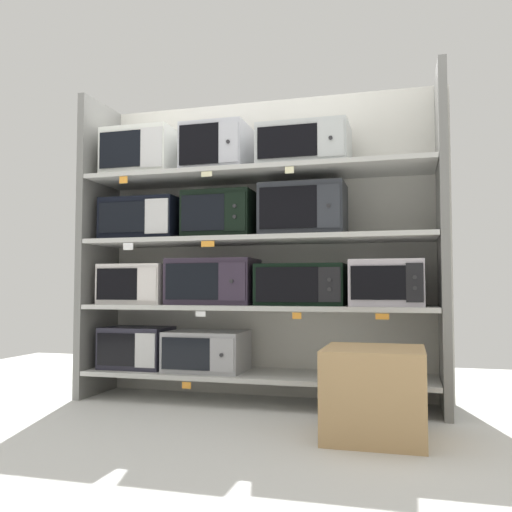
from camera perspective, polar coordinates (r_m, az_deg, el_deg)
The scene contains 30 objects.
ground at distance 2.77m, azimuth -5.82°, elevation -18.97°, with size 6.27×6.00×0.02m, color silver.
back_panel at distance 3.89m, azimuth 1.05°, elevation 1.01°, with size 2.47×0.04×2.06m, color beige.
upright_left at distance 4.10m, azimuth -15.90°, elevation 0.92°, with size 0.05×0.50×2.06m, color slate.
upright_right at distance 3.51m, azimuth 18.68°, elevation 1.65°, with size 0.05×0.50×2.06m, color slate.
shelf_0 at distance 3.67m, azimuth 0.00°, elevation -12.15°, with size 2.27×0.50×0.03m, color beige.
microwave_0 at distance 3.95m, azimuth -12.16°, elevation -9.16°, with size 0.45×0.33×0.28m.
microwave_1 at distance 3.75m, azimuth -5.08°, elevation -9.69°, with size 0.52×0.39×0.26m.
price_tag_0 at distance 3.56m, azimuth -7.15°, elevation -13.05°, with size 0.06×0.00×0.04m, color orange.
shelf_1 at distance 3.62m, azimuth 0.00°, elevation -5.28°, with size 2.27×0.50×0.03m, color beige.
microwave_2 at distance 3.93m, azimuth -11.99°, elevation -2.85°, with size 0.46×0.37×0.27m.
microwave_3 at distance 3.71m, azimuth -4.41°, elevation -2.65°, with size 0.57×0.37×0.30m.
microwave_4 at distance 3.55m, azimuth 4.72°, elevation -2.95°, with size 0.56×0.36×0.26m.
microwave_5 at distance 3.49m, azimuth 13.33°, elevation -2.72°, with size 0.44×0.41×0.28m.
price_tag_1 at distance 3.48m, azimuth -5.71°, elevation -5.95°, with size 0.07×0.00×0.03m, color white.
price_tag_2 at distance 3.31m, azimuth 4.22°, elevation -6.14°, with size 0.05×0.00×0.04m, color orange.
price_tag_3 at distance 3.25m, azimuth 12.85°, elevation -6.08°, with size 0.08×0.00×0.03m, color orange.
shelf_2 at distance 3.64m, azimuth 0.00°, elevation 1.64°, with size 2.27×0.50×0.03m, color beige.
microwave_6 at distance 3.94m, azimuth -11.42°, elevation 3.65°, with size 0.54×0.36×0.29m.
microwave_7 at distance 3.72m, azimuth -3.66°, elevation 4.18°, with size 0.46×0.34×0.31m.
microwave_8 at distance 3.58m, azimuth 4.88°, elevation 4.67°, with size 0.54×0.35×0.34m.
price_tag_4 at distance 3.69m, azimuth -13.00°, elevation 0.97°, with size 0.07×0.00×0.05m, color white.
price_tag_5 at distance 3.47m, azimuth -4.98°, elevation 1.25°, with size 0.09×0.00×0.04m, color orange.
shelf_3 at distance 3.70m, azimuth 0.00°, elevation 8.42°, with size 2.27×0.50×0.03m, color beige.
microwave_9 at distance 4.03m, azimuth -11.65°, elevation 10.16°, with size 0.49×0.36×0.34m.
microwave_10 at distance 3.81m, azimuth -4.05°, elevation 10.81°, with size 0.43×0.37×0.33m.
microwave_11 at distance 3.66m, azimuth 5.00°, elevation 11.04°, with size 0.58×0.38×0.28m.
price_tag_6 at distance 3.77m, azimuth -13.46°, elevation 7.62°, with size 0.06×0.00×0.05m, color orange.
price_tag_7 at distance 3.53m, azimuth -5.09°, elevation 8.39°, with size 0.07×0.00×0.03m, color beige.
price_tag_8 at distance 3.39m, azimuth 3.46°, elevation 8.82°, with size 0.05×0.00×0.04m, color beige.
shipping_carton at distance 2.88m, azimuth 12.08°, elevation -13.58°, with size 0.49×0.49×0.44m, color tan.
Camera 1 is at (0.96, -3.49, 0.74)m, focal length 38.92 mm.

